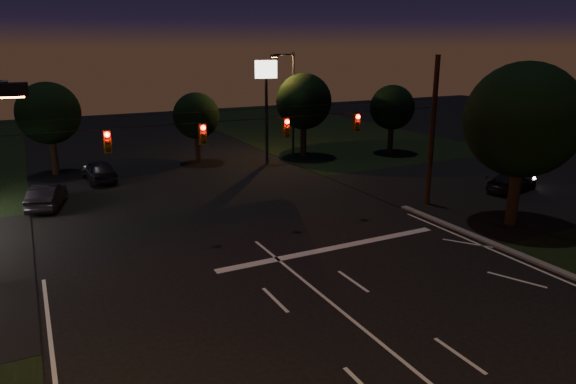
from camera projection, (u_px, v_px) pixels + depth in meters
cross_street_right at (504, 185)px, 36.18m from camera, size 20.00×16.00×0.02m
stop_bar at (333, 248)px, 24.90m from camera, size 12.00×0.50×0.01m
utility_pole_right at (427, 204)px, 31.83m from camera, size 0.30×0.30×9.00m
signal_span at (246, 130)px, 25.06m from camera, size 24.00×0.40×1.56m
pole_sign_right at (266, 88)px, 41.25m from camera, size 1.80×0.30×8.40m
street_light_right_far at (291, 97)px, 44.65m from camera, size 2.20×0.35×9.00m
tree_right_near at (521, 121)px, 26.81m from camera, size 6.00×6.00×8.76m
tree_far_b at (49, 114)px, 38.25m from camera, size 4.60×4.60×6.98m
tree_far_c at (196, 116)px, 42.37m from camera, size 3.80×3.80×5.86m
tree_far_d at (303, 102)px, 44.36m from camera, size 4.80×4.80×7.30m
tree_far_e at (391, 108)px, 46.31m from camera, size 4.00×4.00×6.18m
car_oncoming_a at (99, 171)px, 37.11m from camera, size 2.19×4.75×1.58m
car_oncoming_b at (47, 196)px, 31.02m from camera, size 2.61×4.68×1.46m
car_cross at (512, 182)px, 34.56m from camera, size 4.69×2.75×1.27m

